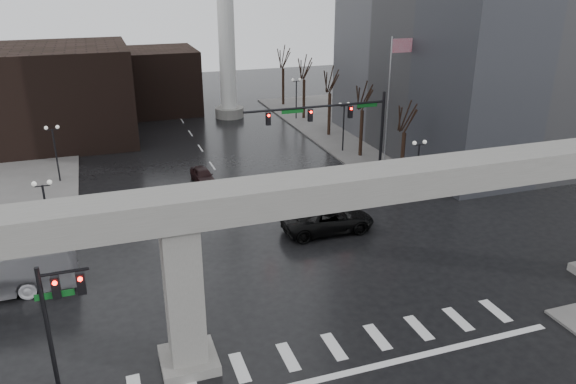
% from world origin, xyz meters
% --- Properties ---
extents(ground, '(160.00, 160.00, 0.00)m').
position_xyz_m(ground, '(0.00, 0.00, 0.00)').
color(ground, black).
rests_on(ground, ground).
extents(sidewalk_ne, '(28.00, 36.00, 0.15)m').
position_xyz_m(sidewalk_ne, '(26.00, 36.00, 0.07)').
color(sidewalk_ne, slate).
rests_on(sidewalk_ne, ground).
extents(elevated_guideway, '(48.00, 2.60, 8.70)m').
position_xyz_m(elevated_guideway, '(1.26, 0.00, 6.88)').
color(elevated_guideway, gray).
rests_on(elevated_guideway, ground).
extents(building_far_left, '(16.00, 14.00, 10.00)m').
position_xyz_m(building_far_left, '(-14.00, 42.00, 5.00)').
color(building_far_left, black).
rests_on(building_far_left, ground).
extents(building_far_mid, '(10.00, 10.00, 8.00)m').
position_xyz_m(building_far_mid, '(-2.00, 52.00, 4.00)').
color(building_far_mid, black).
rests_on(building_far_mid, ground).
extents(smokestack, '(3.60, 3.60, 30.00)m').
position_xyz_m(smokestack, '(6.00, 46.00, 13.35)').
color(smokestack, white).
rests_on(smokestack, ground).
extents(signal_mast_arm, '(12.12, 0.43, 8.00)m').
position_xyz_m(signal_mast_arm, '(8.99, 18.80, 5.83)').
color(signal_mast_arm, black).
rests_on(signal_mast_arm, ground).
extents(signal_left_pole, '(2.30, 0.30, 6.00)m').
position_xyz_m(signal_left_pole, '(-12.25, 0.50, 4.07)').
color(signal_left_pole, black).
rests_on(signal_left_pole, ground).
extents(flagpole_assembly, '(2.06, 0.12, 12.00)m').
position_xyz_m(flagpole_assembly, '(15.29, 22.00, 7.53)').
color(flagpole_assembly, silver).
rests_on(flagpole_assembly, ground).
extents(lamp_right_0, '(1.22, 0.32, 5.11)m').
position_xyz_m(lamp_right_0, '(13.50, 14.00, 3.47)').
color(lamp_right_0, black).
rests_on(lamp_right_0, ground).
extents(lamp_right_1, '(1.22, 0.32, 5.11)m').
position_xyz_m(lamp_right_1, '(13.50, 28.00, 3.47)').
color(lamp_right_1, black).
rests_on(lamp_right_1, ground).
extents(lamp_right_2, '(1.22, 0.32, 5.11)m').
position_xyz_m(lamp_right_2, '(13.50, 42.00, 3.47)').
color(lamp_right_2, black).
rests_on(lamp_right_2, ground).
extents(lamp_left_0, '(1.22, 0.32, 5.11)m').
position_xyz_m(lamp_left_0, '(-13.50, 14.00, 3.47)').
color(lamp_left_0, black).
rests_on(lamp_left_0, ground).
extents(lamp_left_1, '(1.22, 0.32, 5.11)m').
position_xyz_m(lamp_left_1, '(-13.50, 28.00, 3.47)').
color(lamp_left_1, black).
rests_on(lamp_left_1, ground).
extents(lamp_left_2, '(1.22, 0.32, 5.11)m').
position_xyz_m(lamp_left_2, '(-13.50, 42.00, 3.47)').
color(lamp_left_2, black).
rests_on(lamp_left_2, ground).
extents(tree_right_0, '(1.09, 1.58, 7.50)m').
position_xyz_m(tree_right_0, '(14.53, 18.02, 2.79)').
color(tree_right_0, black).
rests_on(tree_right_0, ground).
extents(tree_right_1, '(1.09, 1.61, 7.67)m').
position_xyz_m(tree_right_1, '(14.53, 26.02, 2.85)').
color(tree_right_1, black).
rests_on(tree_right_1, ground).
extents(tree_right_2, '(1.10, 1.63, 7.85)m').
position_xyz_m(tree_right_2, '(14.53, 34.02, 2.91)').
color(tree_right_2, black).
rests_on(tree_right_2, ground).
extents(tree_right_3, '(1.11, 1.66, 8.02)m').
position_xyz_m(tree_right_3, '(14.53, 42.02, 2.98)').
color(tree_right_3, black).
rests_on(tree_right_3, ground).
extents(tree_right_4, '(1.12, 1.69, 8.19)m').
position_xyz_m(tree_right_4, '(14.53, 50.02, 3.04)').
color(tree_right_4, black).
rests_on(tree_right_4, ground).
extents(pickup_truck, '(6.64, 3.09, 1.84)m').
position_xyz_m(pickup_truck, '(4.81, 11.31, 0.92)').
color(pickup_truck, black).
rests_on(pickup_truck, ground).
extents(far_car, '(1.87, 3.99, 1.32)m').
position_xyz_m(far_car, '(-1.69, 23.80, 0.66)').
color(far_car, black).
rests_on(far_car, ground).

